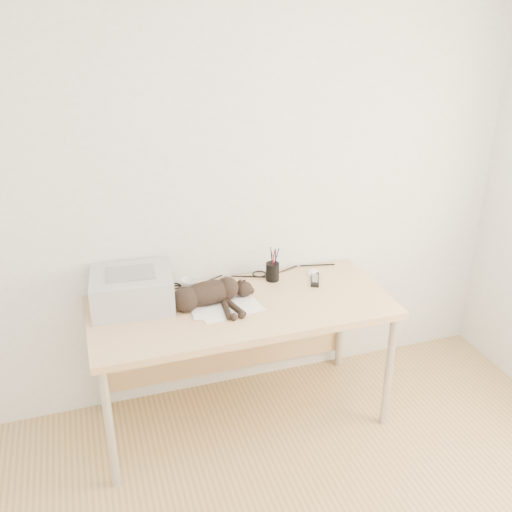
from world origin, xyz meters
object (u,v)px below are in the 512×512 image
object	(u,v)px
cat	(205,295)
mug	(189,286)
desk	(238,318)
printer	(132,290)
pen_cup	(273,271)
mouse	(313,271)

from	to	relation	value
cat	mug	bearing A→B (deg)	101.62
desk	mug	world-z (taller)	mug
printer	pen_cup	bearing A→B (deg)	4.14
mug	cat	bearing A→B (deg)	-71.10
desk	pen_cup	world-z (taller)	pen_cup
pen_cup	printer	bearing A→B (deg)	-175.86
pen_cup	cat	bearing A→B (deg)	-158.35
mug	pen_cup	size ratio (longest dim) A/B	0.47
printer	cat	world-z (taller)	printer
cat	pen_cup	world-z (taller)	pen_cup
desk	mug	distance (m)	0.32
printer	desk	bearing A→B (deg)	-8.37
desk	cat	world-z (taller)	cat
desk	pen_cup	size ratio (longest dim) A/B	8.10
pen_cup	desk	bearing A→B (deg)	-151.21
mug	mouse	xyz separation A→B (m)	(0.74, 0.02, -0.02)
cat	mug	size ratio (longest dim) A/B	6.69
printer	mug	size ratio (longest dim) A/B	4.79
pen_cup	mug	bearing A→B (deg)	-178.34
mug	printer	bearing A→B (deg)	-171.95
desk	mouse	world-z (taller)	mouse
cat	desk	bearing A→B (deg)	3.40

